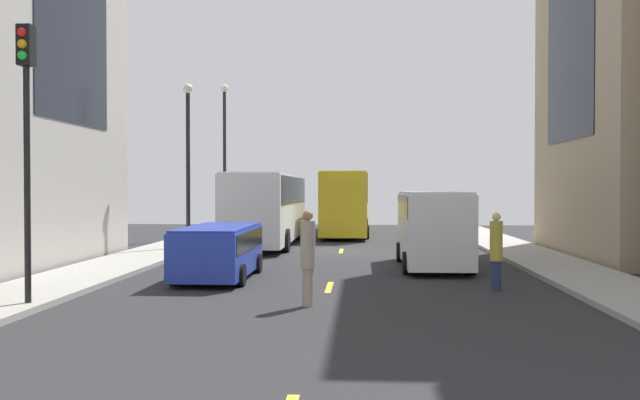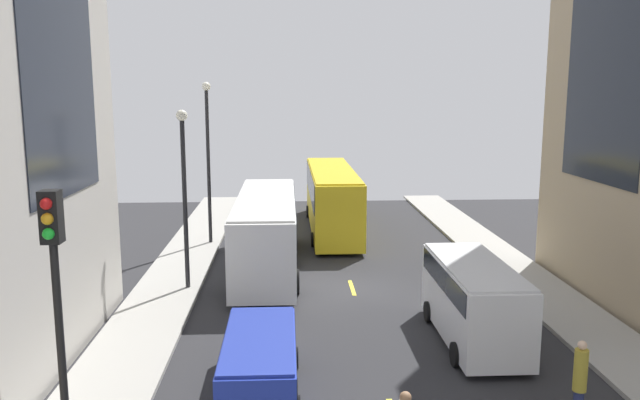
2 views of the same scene
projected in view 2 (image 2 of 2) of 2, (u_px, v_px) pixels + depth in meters
ground_plane at (352, 288)px, 25.86m from camera, size 41.62×41.62×0.00m
sidewalk_west at (167, 289)px, 25.46m from camera, size 2.66×44.00×0.15m
sidewalk_east at (531, 283)px, 26.22m from camera, size 2.66×44.00×0.15m
lane_stripe_2 at (352, 288)px, 25.85m from camera, size 0.16×2.00×0.01m
lane_stripe_3 at (333, 232)px, 36.19m from camera, size 0.16×2.00×0.01m
lane_stripe_4 at (323, 200)px, 46.52m from camera, size 0.16×2.00×0.01m
city_bus_white at (266, 226)px, 28.22m from camera, size 2.80×11.44×3.35m
streetcar_yellow at (332, 194)px, 36.22m from camera, size 2.70×12.53×3.59m
delivery_van_white at (474, 296)px, 20.10m from camera, size 2.25×5.86×2.58m
car_blue_0 at (260, 360)px, 16.73m from camera, size 2.09×4.79×1.57m
pedestrian_crossing_near at (580, 379)px, 15.24m from camera, size 0.33×0.33×2.07m
traffic_light_near_corner at (57, 300)px, 10.78m from camera, size 0.32×0.44×6.17m
streetlamp_near at (184, 181)px, 24.75m from camera, size 0.44×0.44×7.10m
streetlamp_far at (208, 148)px, 32.26m from camera, size 0.44×0.44×8.26m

